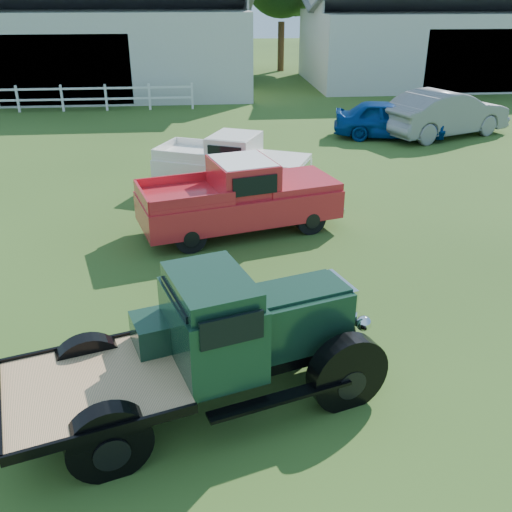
{
  "coord_description": "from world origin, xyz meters",
  "views": [
    {
      "loc": [
        -0.67,
        -7.7,
        5.29
      ],
      "look_at": [
        0.2,
        1.2,
        1.05
      ],
      "focal_mm": 40.0,
      "sensor_mm": 36.0,
      "label": 1
    }
  ],
  "objects_px": {
    "vintage_flatbed": "(206,344)",
    "white_pickup": "(232,164)",
    "red_pickup": "(239,196)",
    "misc_car_grey": "(445,113)",
    "misc_car_blue": "(390,119)"
  },
  "relations": [
    {
      "from": "vintage_flatbed",
      "to": "white_pickup",
      "type": "bearing_deg",
      "value": 66.88
    },
    {
      "from": "red_pickup",
      "to": "white_pickup",
      "type": "bearing_deg",
      "value": 74.56
    },
    {
      "from": "vintage_flatbed",
      "to": "white_pickup",
      "type": "distance_m",
      "value": 9.08
    },
    {
      "from": "vintage_flatbed",
      "to": "misc_car_grey",
      "type": "xyz_separation_m",
      "value": [
        9.43,
        14.92,
        -0.11
      ]
    },
    {
      "from": "vintage_flatbed",
      "to": "misc_car_blue",
      "type": "relative_size",
      "value": 1.18
    },
    {
      "from": "misc_car_blue",
      "to": "misc_car_grey",
      "type": "relative_size",
      "value": 0.79
    },
    {
      "from": "vintage_flatbed",
      "to": "misc_car_grey",
      "type": "bearing_deg",
      "value": 40.12
    },
    {
      "from": "red_pickup",
      "to": "misc_car_blue",
      "type": "xyz_separation_m",
      "value": [
        6.36,
        8.65,
        -0.16
      ]
    },
    {
      "from": "red_pickup",
      "to": "misc_car_grey",
      "type": "relative_size",
      "value": 0.91
    },
    {
      "from": "misc_car_blue",
      "to": "misc_car_grey",
      "type": "distance_m",
      "value": 2.19
    },
    {
      "from": "red_pickup",
      "to": "misc_car_grey",
      "type": "xyz_separation_m",
      "value": [
        8.55,
        8.76,
        -0.0
      ]
    },
    {
      "from": "white_pickup",
      "to": "misc_car_blue",
      "type": "xyz_separation_m",
      "value": [
        6.37,
        5.77,
        -0.09
      ]
    },
    {
      "from": "misc_car_blue",
      "to": "misc_car_grey",
      "type": "height_order",
      "value": "misc_car_grey"
    },
    {
      "from": "white_pickup",
      "to": "misc_car_grey",
      "type": "xyz_separation_m",
      "value": [
        8.55,
        5.88,
        0.07
      ]
    },
    {
      "from": "misc_car_grey",
      "to": "vintage_flatbed",
      "type": "bearing_deg",
      "value": 124.9
    }
  ]
}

